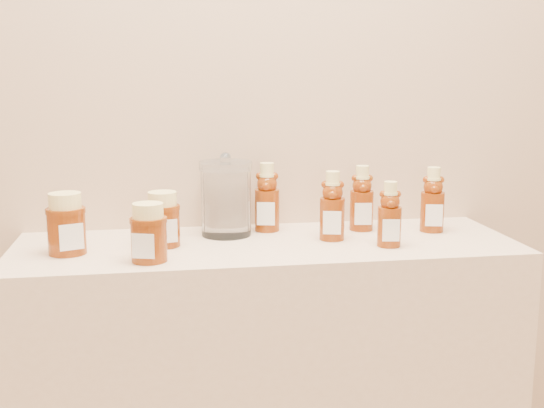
{
  "coord_description": "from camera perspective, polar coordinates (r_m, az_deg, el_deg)",
  "views": [
    {
      "loc": [
        -0.24,
        -0.02,
        1.3
      ],
      "look_at": [
        0.01,
        1.52,
        1.0
      ],
      "focal_mm": 45.0,
      "sensor_mm": 36.0,
      "label": 1
    }
  ],
  "objects": [
    {
      "name": "wall_back",
      "position": [
        1.78,
        -1.46,
        12.52
      ],
      "size": [
        3.5,
        0.02,
        2.7
      ],
      "primitive_type": "cube",
      "color": "tan",
      "rests_on": "ground"
    },
    {
      "name": "honey_jar_left",
      "position": [
        1.59,
        -16.84,
        -1.57
      ],
      "size": [
        0.11,
        0.11,
        0.14
      ],
      "primitive_type": null,
      "rotation": [
        0.0,
        0.0,
        0.36
      ],
      "color": "#632307",
      "rests_on": "display_table"
    },
    {
      "name": "honey_jar_back",
      "position": [
        1.61,
        -9.11,
        -1.25
      ],
      "size": [
        0.1,
        0.1,
        0.13
      ],
      "primitive_type": null,
      "rotation": [
        0.0,
        0.0,
        0.2
      ],
      "color": "#632307",
      "rests_on": "display_table"
    },
    {
      "name": "bear_bottle_back_left",
      "position": [
        1.74,
        -0.42,
        0.96
      ],
      "size": [
        0.08,
        0.08,
        0.2
      ],
      "primitive_type": null,
      "rotation": [
        0.0,
        0.0,
        -0.25
      ],
      "color": "#632307",
      "rests_on": "display_table"
    },
    {
      "name": "bear_bottle_back_right",
      "position": [
        1.78,
        13.31,
        0.72
      ],
      "size": [
        0.08,
        0.08,
        0.19
      ],
      "primitive_type": null,
      "rotation": [
        0.0,
        0.0,
        -0.23
      ],
      "color": "#632307",
      "rests_on": "display_table"
    },
    {
      "name": "bear_bottle_front_left",
      "position": [
        1.65,
        5.07,
        0.24
      ],
      "size": [
        0.08,
        0.08,
        0.19
      ],
      "primitive_type": null,
      "rotation": [
        0.0,
        0.0,
        -0.25
      ],
      "color": "#632307",
      "rests_on": "display_table"
    },
    {
      "name": "bear_bottle_front_right",
      "position": [
        1.61,
        9.82,
        -0.48
      ],
      "size": [
        0.07,
        0.07,
        0.17
      ],
      "primitive_type": null,
      "rotation": [
        0.0,
        0.0,
        -0.18
      ],
      "color": "#632307",
      "rests_on": "display_table"
    },
    {
      "name": "honey_jar_front",
      "position": [
        1.49,
        -10.28,
        -2.36
      ],
      "size": [
        0.1,
        0.1,
        0.13
      ],
      "primitive_type": null,
      "rotation": [
        0.0,
        0.0,
        -0.3
      ],
      "color": "#632307",
      "rests_on": "display_table"
    },
    {
      "name": "bear_bottle_back_mid",
      "position": [
        1.76,
        7.53,
        0.85
      ],
      "size": [
        0.07,
        0.07,
        0.19
      ],
      "primitive_type": null,
      "rotation": [
        0.0,
        0.0,
        -0.15
      ],
      "color": "#632307",
      "rests_on": "display_table"
    },
    {
      "name": "glass_canister",
      "position": [
        1.69,
        -3.87,
        0.72
      ],
      "size": [
        0.16,
        0.16,
        0.2
      ],
      "primitive_type": null,
      "rotation": [
        0.0,
        0.0,
        -0.29
      ],
      "color": "white",
      "rests_on": "display_table"
    }
  ]
}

